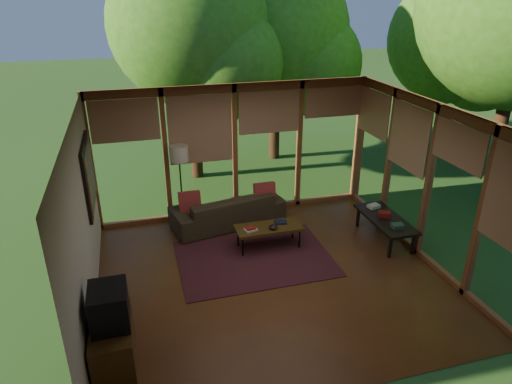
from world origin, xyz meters
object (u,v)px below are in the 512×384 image
object	(u,v)px
media_cabinet	(113,342)
floor_lamp	(179,158)
sofa	(228,209)
television	(109,306)
side_console	(385,220)
coffee_table	(269,228)

from	to	relation	value
media_cabinet	floor_lamp	bearing A→B (deg)	69.33
sofa	floor_lamp	xyz separation A→B (m)	(-0.86, 0.24, 1.08)
television	side_console	distance (m)	5.21
sofa	coffee_table	world-z (taller)	sofa
sofa	television	size ratio (longest dim) A/B	4.02
television	side_console	size ratio (longest dim) A/B	0.39
floor_lamp	side_console	bearing A→B (deg)	-24.93
coffee_table	side_console	distance (m)	2.19
sofa	coffee_table	size ratio (longest dim) A/B	1.84
media_cabinet	side_console	size ratio (longest dim) A/B	0.71
sofa	side_console	xyz separation A→B (m)	(2.69, -1.41, 0.09)
coffee_table	side_console	xyz separation A→B (m)	(2.17, -0.31, 0.02)
sofa	floor_lamp	distance (m)	1.41
media_cabinet	television	distance (m)	0.55
media_cabinet	floor_lamp	xyz separation A→B (m)	(1.32, 3.50, 1.11)
television	floor_lamp	distance (m)	3.77
media_cabinet	coffee_table	xyz separation A→B (m)	(2.70, 2.16, 0.09)
television	floor_lamp	world-z (taller)	floor_lamp
side_console	television	bearing A→B (deg)	-159.16
sofa	side_console	size ratio (longest dim) A/B	1.58
sofa	coffee_table	xyz separation A→B (m)	(0.51, -1.10, 0.07)
sofa	floor_lamp	size ratio (longest dim) A/B	1.34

